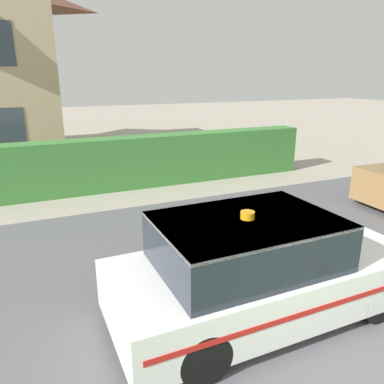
{
  "coord_description": "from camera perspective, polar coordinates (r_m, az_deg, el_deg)",
  "views": [
    {
      "loc": [
        -2.8,
        -1.18,
        3.17
      ],
      "look_at": [
        -0.07,
        5.0,
        1.05
      ],
      "focal_mm": 35.0,
      "sensor_mm": 36.0,
      "label": 1
    }
  ],
  "objects": [
    {
      "name": "police_car",
      "position": [
        5.16,
        10.08,
        -11.38
      ],
      "size": [
        4.17,
        1.81,
        1.54
      ],
      "rotation": [
        0.0,
        0.0,
        0.01
      ],
      "color": "black",
      "rests_on": "road_strip"
    },
    {
      "name": "garden_hedge",
      "position": [
        11.06,
        -9.12,
        4.5
      ],
      "size": [
        11.19,
        0.71,
        1.48
      ],
      "primitive_type": "cube",
      "color": "#3D7F38",
      "rests_on": "ground"
    },
    {
      "name": "wheelie_bin",
      "position": [
        11.54,
        -23.79,
        2.68
      ],
      "size": [
        0.8,
        0.74,
        1.05
      ],
      "rotation": [
        0.0,
        0.0,
        0.27
      ],
      "color": "#23662D",
      "rests_on": "ground"
    },
    {
      "name": "road_strip",
      "position": [
        6.81,
        3.47,
        -10.33
      ],
      "size": [
        28.0,
        6.65,
        0.01
      ],
      "primitive_type": "cube",
      "color": "#5B5B60",
      "rests_on": "ground"
    }
  ]
}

